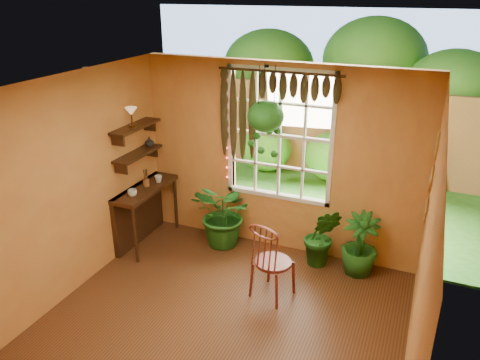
# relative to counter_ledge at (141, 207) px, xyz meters

# --- Properties ---
(floor) EXTENTS (4.50, 4.50, 0.00)m
(floor) POSITION_rel_counter_ledge_xyz_m (1.91, -1.60, -0.55)
(floor) COLOR brown
(floor) RESTS_ON ground
(ceiling) EXTENTS (4.50, 4.50, 0.00)m
(ceiling) POSITION_rel_counter_ledge_xyz_m (1.91, -1.60, 2.15)
(ceiling) COLOR white
(ceiling) RESTS_ON wall_back
(wall_back) EXTENTS (4.00, 0.00, 4.00)m
(wall_back) POSITION_rel_counter_ledge_xyz_m (1.91, 0.65, 0.80)
(wall_back) COLOR gold
(wall_back) RESTS_ON floor
(wall_left) EXTENTS (0.00, 4.50, 4.50)m
(wall_left) POSITION_rel_counter_ledge_xyz_m (-0.09, -1.60, 0.80)
(wall_left) COLOR gold
(wall_left) RESTS_ON floor
(wall_right) EXTENTS (0.00, 4.50, 4.50)m
(wall_right) POSITION_rel_counter_ledge_xyz_m (3.91, -1.60, 0.80)
(wall_right) COLOR gold
(wall_right) RESTS_ON floor
(window) EXTENTS (1.52, 0.10, 1.86)m
(window) POSITION_rel_counter_ledge_xyz_m (1.91, 0.68, 1.15)
(window) COLOR white
(window) RESTS_ON wall_back
(valance_vine) EXTENTS (1.70, 0.12, 1.10)m
(valance_vine) POSITION_rel_counter_ledge_xyz_m (1.82, 0.56, 1.73)
(valance_vine) COLOR #361E0E
(valance_vine) RESTS_ON window
(string_lights) EXTENTS (0.03, 0.03, 1.54)m
(string_lights) POSITION_rel_counter_ledge_xyz_m (1.15, 0.59, 1.20)
(string_lights) COLOR #FF2633
(string_lights) RESTS_ON window
(wall_plates) EXTENTS (0.04, 0.32, 1.10)m
(wall_plates) POSITION_rel_counter_ledge_xyz_m (3.89, 0.19, 1.00)
(wall_plates) COLOR beige
(wall_plates) RESTS_ON wall_right
(counter_ledge) EXTENTS (0.40, 1.20, 0.90)m
(counter_ledge) POSITION_rel_counter_ledge_xyz_m (0.00, 0.00, 0.00)
(counter_ledge) COLOR #361E0E
(counter_ledge) RESTS_ON floor
(shelf_lower) EXTENTS (0.25, 0.90, 0.04)m
(shelf_lower) POSITION_rel_counter_ledge_xyz_m (0.03, 0.00, 0.85)
(shelf_lower) COLOR #361E0E
(shelf_lower) RESTS_ON wall_left
(shelf_upper) EXTENTS (0.25, 0.90, 0.04)m
(shelf_upper) POSITION_rel_counter_ledge_xyz_m (0.03, 0.00, 1.25)
(shelf_upper) COLOR #361E0E
(shelf_upper) RESTS_ON wall_left
(backyard) EXTENTS (14.00, 10.00, 12.00)m
(backyard) POSITION_rel_counter_ledge_xyz_m (2.15, 5.27, 0.73)
(backyard) COLOR #1D5518
(backyard) RESTS_ON ground
(windsor_chair) EXTENTS (0.56, 0.57, 1.20)m
(windsor_chair) POSITION_rel_counter_ledge_xyz_m (2.26, -0.56, -0.20)
(windsor_chair) COLOR maroon
(windsor_chair) RESTS_ON floor
(potted_plant_left) EXTENTS (1.15, 1.08, 1.01)m
(potted_plant_left) POSITION_rel_counter_ledge_xyz_m (1.22, 0.35, -0.04)
(potted_plant_left) COLOR #154F18
(potted_plant_left) RESTS_ON floor
(potted_plant_mid) EXTENTS (0.53, 0.45, 0.88)m
(potted_plant_mid) POSITION_rel_counter_ledge_xyz_m (2.66, 0.38, -0.11)
(potted_plant_mid) COLOR #154F18
(potted_plant_mid) RESTS_ON floor
(potted_plant_right) EXTENTS (0.52, 0.52, 0.87)m
(potted_plant_right) POSITION_rel_counter_ledge_xyz_m (3.17, 0.38, -0.12)
(potted_plant_right) COLOR #154F18
(potted_plant_right) RESTS_ON floor
(hanging_basket) EXTENTS (0.48, 0.48, 1.20)m
(hanging_basket) POSITION_rel_counter_ledge_xyz_m (1.81, 0.36, 1.44)
(hanging_basket) COLOR black
(hanging_basket) RESTS_ON ceiling
(cup_a) EXTENTS (0.13, 0.13, 0.10)m
(cup_a) POSITION_rel_counter_ledge_xyz_m (0.13, -0.34, 0.40)
(cup_a) COLOR silver
(cup_a) RESTS_ON counter_ledge
(cup_b) EXTENTS (0.14, 0.14, 0.10)m
(cup_b) POSITION_rel_counter_ledge_xyz_m (0.19, 0.24, 0.40)
(cup_b) COLOR beige
(cup_b) RESTS_ON counter_ledge
(brush_jar) EXTENTS (0.09, 0.09, 0.34)m
(brush_jar) POSITION_rel_counter_ledge_xyz_m (0.11, 0.04, 0.48)
(brush_jar) COLOR brown
(brush_jar) RESTS_ON counter_ledge
(shelf_vase) EXTENTS (0.18, 0.18, 0.14)m
(shelf_vase) POSITION_rel_counter_ledge_xyz_m (0.04, 0.30, 0.94)
(shelf_vase) COLOR #B2AD99
(shelf_vase) RESTS_ON shelf_lower
(tiffany_lamp) EXTENTS (0.16, 0.16, 0.27)m
(tiffany_lamp) POSITION_rel_counter_ledge_xyz_m (0.05, -0.09, 1.47)
(tiffany_lamp) COLOR brown
(tiffany_lamp) RESTS_ON shelf_upper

